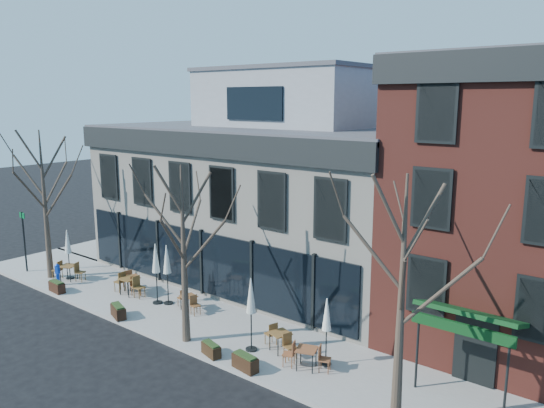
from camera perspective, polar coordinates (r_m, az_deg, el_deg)
The scene contains 25 objects.
ground at distance 26.60m, azimuth -7.32°, elevation -10.05°, with size 120.00×120.00×0.00m, color black.
sidewalk_front at distance 23.04m, azimuth -5.44°, elevation -13.25°, with size 33.50×4.70×0.15m, color gray.
sidewalk_side at distance 38.44m, azimuth -12.66°, elevation -3.46°, with size 4.50×12.00×0.15m, color gray.
corner_building at distance 28.93m, azimuth -0.25°, elevation 1.48°, with size 18.39×10.39×11.10m.
red_brick_building at distance 23.04m, azimuth 25.56°, elevation 0.21°, with size 8.20×11.78×11.18m.
tree_corner at distance 30.34m, azimuth -23.24°, elevation 0.11°, with size 3.93×3.98×7.92m.
tree_mid at distance 20.78m, azimuth -9.47°, elevation -5.16°, with size 3.50×3.55×7.04m.
tree_right at distance 15.55m, azimuth 13.76°, elevation -10.08°, with size 3.72×3.77×7.48m.
sign_pole at distance 32.41m, azimuth -25.12°, elevation -3.32°, with size 0.50×0.10×3.40m.
call_box at distance 29.70m, azimuth -22.06°, elevation -6.96°, with size 0.23×0.23×1.17m.
cafe_set_0 at distance 30.34m, azimuth -21.04°, elevation -6.72°, with size 1.91×1.19×0.99m.
cafe_set_1 at distance 27.56m, azimuth -14.87°, elevation -8.14°, with size 1.89×1.04×0.97m.
cafe_set_2 at distance 27.24m, azimuth -15.10°, elevation -8.31°, with size 1.98×0.82×1.04m.
cafe_set_3 at distance 24.74m, azimuth -8.95°, elevation -10.29°, with size 1.68×0.79×0.86m.
cafe_set_4 at distance 20.77m, azimuth 0.88°, elevation -14.36°, with size 1.81×0.99×0.93m.
cafe_set_5 at distance 19.60m, azimuth 3.73°, elevation -16.01°, with size 1.81×1.04×0.93m.
umbrella_0 at distance 30.20m, azimuth -21.12°, elevation -4.08°, with size 0.43×0.43×2.67m.
umbrella_1 at distance 25.33m, azimuth -12.39°, elevation -6.06°, with size 0.46×0.46×2.90m.
umbrella_2 at distance 25.18m, azimuth -11.24°, elevation -6.21°, with size 0.45×0.45×2.84m.
umbrella_3 at distance 20.26m, azimuth -2.27°, elevation -10.25°, with size 0.46×0.46×2.88m.
umbrella_4 at distance 19.39m, azimuth 5.90°, elevation -12.11°, with size 0.40×0.40×2.53m.
planter_0 at distance 28.80m, azimuth -22.13°, elevation -8.23°, with size 1.02×0.45×0.56m.
planter_1 at distance 24.74m, azimuth -16.21°, elevation -11.00°, with size 1.11×0.73×0.58m.
planter_2 at distance 20.68m, azimuth -6.57°, elevation -15.26°, with size 0.96×0.58×0.50m.
planter_3 at distance 19.62m, azimuth -2.90°, elevation -16.61°, with size 1.09×0.56×0.58m.
Camera 1 is at (17.91, -17.19, 9.56)m, focal length 35.00 mm.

